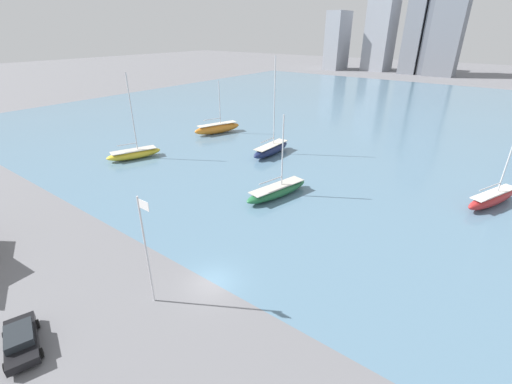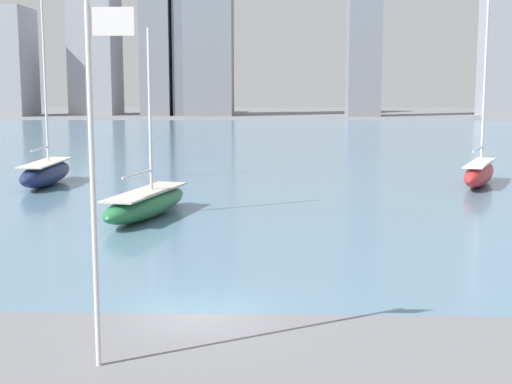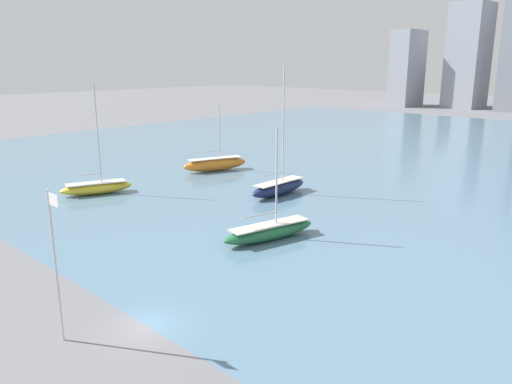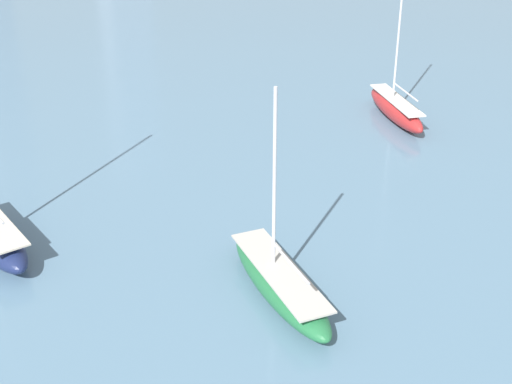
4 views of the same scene
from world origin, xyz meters
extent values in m
plane|color=slate|center=(0.00, 0.00, 0.00)|extent=(500.00, 500.00, 0.00)
cube|color=slate|center=(0.00, 70.00, 0.00)|extent=(180.00, 140.00, 0.00)
cylinder|color=silver|center=(-2.23, -4.41, 4.73)|extent=(0.14, 0.14, 9.45)
cube|color=white|center=(-1.61, -4.41, 8.95)|extent=(1.10, 0.03, 0.70)
cube|color=#8E939E|center=(-66.51, 165.68, 14.05)|extent=(7.87, 15.08, 28.10)
cube|color=#8E939E|center=(-47.24, 174.23, 18.55)|extent=(11.73, 15.52, 37.10)
cube|color=slate|center=(-29.62, 170.12, 20.49)|extent=(7.76, 11.74, 40.98)
cube|color=slate|center=(-19.08, 171.79, 28.14)|extent=(11.68, 13.47, 56.29)
cube|color=slate|center=(-18.56, 173.19, 30.94)|extent=(11.25, 7.75, 61.88)
cube|color=slate|center=(-15.59, 168.23, 23.31)|extent=(12.57, 11.02, 46.62)
ellipsoid|color=#19234C|center=(-15.00, 30.63, 0.89)|extent=(2.39, 9.67, 1.77)
cube|color=beige|center=(-15.00, 30.63, 1.72)|extent=(1.96, 7.93, 0.10)
cube|color=#2D2D33|center=(-15.00, 30.63, 0.40)|extent=(0.17, 1.74, 0.80)
cylinder|color=silver|center=(-15.01, 31.36, 8.95)|extent=(0.18, 0.18, 14.36)
cylinder|color=silver|center=(-14.99, 29.47, 2.87)|extent=(0.18, 3.77, 0.14)
ellipsoid|color=#B72828|center=(17.79, 31.51, 0.88)|extent=(5.44, 9.67, 1.76)
cube|color=silver|center=(17.79, 31.51, 1.71)|extent=(4.46, 7.93, 0.10)
cube|color=#2D2D33|center=(17.79, 31.51, 0.40)|extent=(0.84, 1.68, 0.79)
cylinder|color=silver|center=(17.20, 30.14, 2.86)|extent=(1.88, 4.14, 0.14)
ellipsoid|color=#236B3D|center=(-4.93, 17.48, 0.76)|extent=(4.50, 10.34, 1.51)
cube|color=#BCB7AD|center=(-4.93, 17.48, 1.46)|extent=(3.69, 8.48, 0.10)
cube|color=#2D2D33|center=(-4.93, 17.48, 0.34)|extent=(0.56, 1.80, 0.68)
cylinder|color=silver|center=(-4.76, 18.22, 6.08)|extent=(0.18, 0.18, 9.15)
cylinder|color=silver|center=(-5.19, 16.35, 2.61)|extent=(1.01, 3.78, 0.14)
ellipsoid|color=yellow|center=(-32.36, 15.02, 0.76)|extent=(5.51, 9.21, 1.52)
cube|color=#BCB7AD|center=(-32.36, 15.02, 1.47)|extent=(4.52, 7.55, 0.10)
cube|color=#2D2D33|center=(-32.36, 15.02, 0.35)|extent=(0.73, 1.56, 0.68)
cylinder|color=silver|center=(-32.12, 15.65, 7.71)|extent=(0.18, 0.18, 12.39)
cylinder|color=silver|center=(-32.68, 14.18, 2.62)|extent=(1.27, 2.98, 0.14)
ellipsoid|color=orange|center=(-31.67, 34.93, 1.01)|extent=(5.49, 10.43, 2.01)
cube|color=beige|center=(-31.67, 34.93, 1.97)|extent=(4.50, 8.55, 0.10)
cube|color=#2D2D33|center=(-31.67, 34.93, 0.46)|extent=(0.78, 1.80, 0.91)
cylinder|color=silver|center=(-31.40, 35.66, 6.27)|extent=(0.18, 0.18, 8.50)
cylinder|color=silver|center=(-32.06, 33.85, 3.12)|extent=(1.44, 3.68, 0.14)
cube|color=black|center=(-5.72, -12.77, 0.63)|extent=(5.19, 3.36, 0.60)
cube|color=#23282D|center=(-5.72, -12.77, 1.21)|extent=(2.83, 2.36, 0.55)
cylinder|color=black|center=(-7.45, -13.21, 0.33)|extent=(0.71, 0.47, 0.66)
cylinder|color=black|center=(-6.83, -11.37, 0.33)|extent=(0.71, 0.47, 0.66)
cylinder|color=black|center=(-4.61, -14.17, 0.33)|extent=(0.71, 0.47, 0.66)
cylinder|color=black|center=(-3.99, -12.33, 0.33)|extent=(0.71, 0.47, 0.66)
camera|label=1|loc=(17.14, -16.41, 19.95)|focal=24.00mm
camera|label=2|loc=(2.50, -22.38, 7.32)|focal=50.00mm
camera|label=3|loc=(24.79, -16.17, 16.34)|focal=35.00mm
camera|label=4|loc=(-23.29, -5.71, 20.54)|focal=50.00mm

